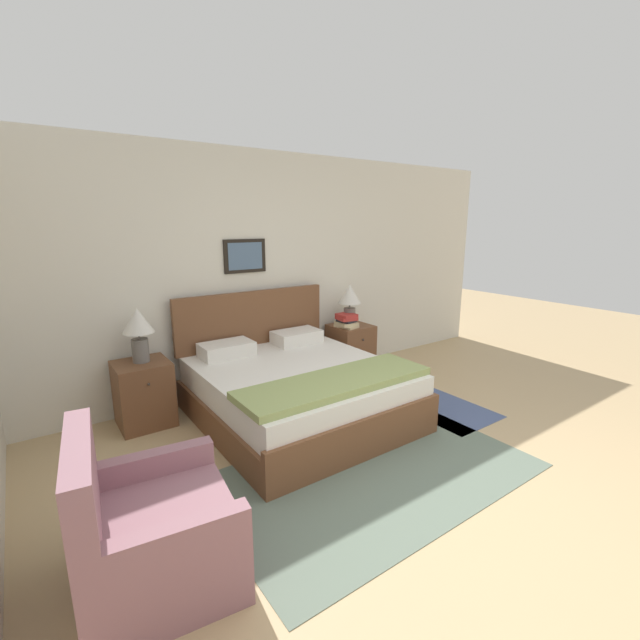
# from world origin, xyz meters

# --- Properties ---
(ground_plane) EXTENTS (16.00, 16.00, 0.00)m
(ground_plane) POSITION_xyz_m (0.00, 0.00, 0.00)
(ground_plane) COLOR tan
(wall_back) EXTENTS (7.28, 0.09, 2.60)m
(wall_back) POSITION_xyz_m (-0.00, 2.88, 1.30)
(wall_back) COLOR silver
(wall_back) RESTS_ON ground_plane
(area_rug_main) EXTENTS (2.40, 1.45, 0.01)m
(area_rug_main) POSITION_xyz_m (-0.15, 0.72, 0.00)
(area_rug_main) COLOR slate
(area_rug_main) RESTS_ON ground_plane
(area_rug_bedside) EXTENTS (0.70, 1.23, 0.01)m
(area_rug_bedside) POSITION_xyz_m (1.19, 1.30, 0.00)
(area_rug_bedside) COLOR #47567F
(area_rug_bedside) RESTS_ON ground_plane
(bed) EXTENTS (1.74, 1.90, 1.12)m
(bed) POSITION_xyz_m (-0.13, 1.86, 0.29)
(bed) COLOR brown
(bed) RESTS_ON ground_plane
(armchair) EXTENTS (0.84, 0.88, 0.87)m
(armchair) POSITION_xyz_m (-1.78, 0.67, 0.28)
(armchair) COLOR #8E606B
(armchair) RESTS_ON ground_plane
(nightstand_near_window) EXTENTS (0.47, 0.48, 0.60)m
(nightstand_near_window) POSITION_xyz_m (-1.36, 2.57, 0.30)
(nightstand_near_window) COLOR brown
(nightstand_near_window) RESTS_ON ground_plane
(nightstand_by_door) EXTENTS (0.47, 0.48, 0.60)m
(nightstand_by_door) POSITION_xyz_m (1.10, 2.57, 0.30)
(nightstand_by_door) COLOR brown
(nightstand_by_door) RESTS_ON ground_plane
(table_lamp_near_window) EXTENTS (0.28, 0.28, 0.50)m
(table_lamp_near_window) POSITION_xyz_m (-1.35, 2.59, 0.94)
(table_lamp_near_window) COLOR slate
(table_lamp_near_window) RESTS_ON nightstand_near_window
(table_lamp_by_door) EXTENTS (0.28, 0.28, 0.50)m
(table_lamp_by_door) POSITION_xyz_m (1.10, 2.59, 0.94)
(table_lamp_by_door) COLOR slate
(table_lamp_by_door) RESTS_ON nightstand_by_door
(book_thick_bottom) EXTENTS (0.22, 0.29, 0.03)m
(book_thick_bottom) POSITION_xyz_m (1.00, 2.52, 0.62)
(book_thick_bottom) COLOR beige
(book_thick_bottom) RESTS_ON nightstand_by_door
(book_hardcover_middle) EXTENTS (0.23, 0.27, 0.04)m
(book_hardcover_middle) POSITION_xyz_m (1.00, 2.52, 0.65)
(book_hardcover_middle) COLOR beige
(book_hardcover_middle) RESTS_ON book_thick_bottom
(book_novel_upper) EXTENTS (0.20, 0.23, 0.03)m
(book_novel_upper) POSITION_xyz_m (1.00, 2.52, 0.69)
(book_novel_upper) COLOR #232328
(book_novel_upper) RESTS_ON book_hardcover_middle
(book_slim_near_top) EXTENTS (0.24, 0.24, 0.04)m
(book_slim_near_top) POSITION_xyz_m (1.00, 2.52, 0.72)
(book_slim_near_top) COLOR #B7332D
(book_slim_near_top) RESTS_ON book_novel_upper
(book_paperback_top) EXTENTS (0.20, 0.21, 0.03)m
(book_paperback_top) POSITION_xyz_m (1.00, 2.52, 0.75)
(book_paperback_top) COLOR #B7332D
(book_paperback_top) RESTS_ON book_slim_near_top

